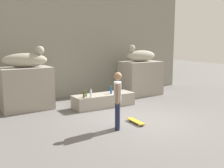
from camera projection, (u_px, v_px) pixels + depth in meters
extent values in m
plane|color=#605E5B|center=(133.00, 119.00, 8.93)|extent=(40.00, 40.00, 0.00)
cube|color=gray|center=(74.00, 39.00, 12.50)|extent=(11.78, 0.60, 5.19)
cube|color=gray|center=(26.00, 88.00, 10.11)|extent=(1.82, 1.20, 1.57)
cube|color=gray|center=(141.00, 78.00, 12.80)|extent=(1.82, 1.20, 1.57)
ellipsoid|color=#A09988|center=(25.00, 60.00, 9.94)|extent=(1.68, 0.88, 0.52)
sphere|color=#A09988|center=(40.00, 50.00, 10.06)|extent=(0.32, 0.32, 0.32)
ellipsoid|color=#A09988|center=(141.00, 56.00, 12.64)|extent=(1.62, 0.63, 0.52)
sphere|color=#A09988|center=(132.00, 48.00, 12.28)|extent=(0.32, 0.32, 0.32)
cube|color=gray|center=(104.00, 100.00, 10.57)|extent=(2.42, 0.81, 0.49)
cylinder|color=#1E233F|center=(117.00, 116.00, 7.77)|extent=(0.14, 0.14, 0.82)
cylinder|color=#1E233F|center=(118.00, 114.00, 7.97)|extent=(0.14, 0.14, 0.82)
cube|color=silver|center=(118.00, 92.00, 7.76)|extent=(0.37, 0.41, 0.56)
sphere|color=#8C6647|center=(118.00, 76.00, 7.69)|extent=(0.23, 0.23, 0.23)
cylinder|color=#8C6647|center=(117.00, 94.00, 7.54)|extent=(0.09, 0.09, 0.58)
cylinder|color=#8C6647|center=(118.00, 91.00, 7.98)|extent=(0.09, 0.09, 0.58)
cube|color=gold|center=(136.00, 121.00, 8.47)|extent=(0.25, 0.81, 0.02)
cylinder|color=white|center=(129.00, 120.00, 8.71)|extent=(0.03, 0.06, 0.06)
cylinder|color=white|center=(133.00, 120.00, 8.77)|extent=(0.03, 0.06, 0.06)
cylinder|color=white|center=(139.00, 125.00, 8.19)|extent=(0.03, 0.06, 0.06)
cylinder|color=white|center=(143.00, 125.00, 8.25)|extent=(0.03, 0.06, 0.06)
cylinder|color=#194C99|center=(111.00, 91.00, 10.59)|extent=(0.07, 0.07, 0.24)
cylinder|color=#194C99|center=(111.00, 87.00, 10.57)|extent=(0.03, 0.03, 0.06)
cylinder|color=yellow|center=(111.00, 86.00, 10.56)|extent=(0.04, 0.04, 0.01)
cylinder|color=#593314|center=(84.00, 95.00, 9.84)|extent=(0.07, 0.07, 0.20)
cylinder|color=#593314|center=(84.00, 91.00, 9.82)|extent=(0.03, 0.03, 0.06)
cylinder|color=yellow|center=(84.00, 90.00, 9.81)|extent=(0.04, 0.04, 0.01)
cylinder|color=#1E722D|center=(86.00, 94.00, 10.03)|extent=(0.06, 0.06, 0.18)
cylinder|color=#1E722D|center=(86.00, 91.00, 10.01)|extent=(0.03, 0.03, 0.06)
cylinder|color=yellow|center=(86.00, 90.00, 10.01)|extent=(0.03, 0.03, 0.01)
cylinder|color=silver|center=(91.00, 94.00, 9.89)|extent=(0.07, 0.07, 0.25)
cylinder|color=silver|center=(91.00, 90.00, 9.86)|extent=(0.03, 0.03, 0.06)
cylinder|color=yellow|center=(91.00, 89.00, 9.86)|extent=(0.04, 0.04, 0.01)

